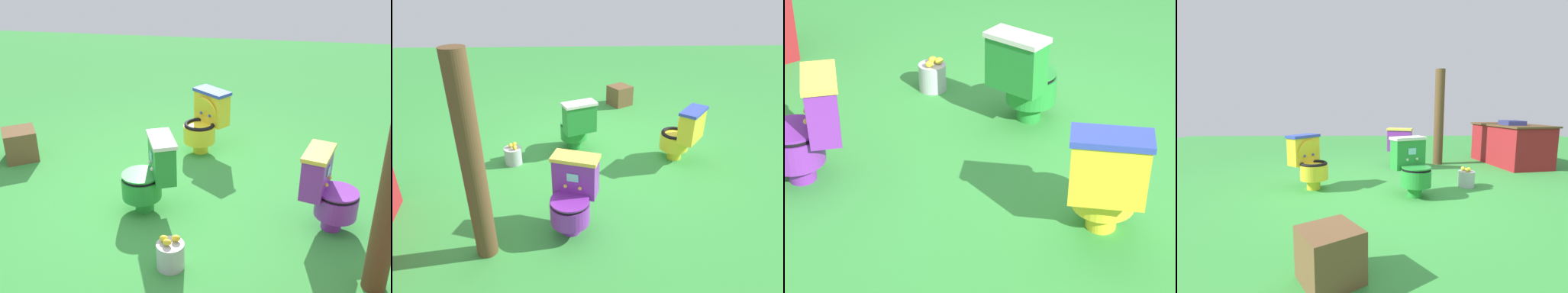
{
  "view_description": "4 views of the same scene",
  "coord_description": "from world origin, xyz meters",
  "views": [
    {
      "loc": [
        -0.94,
        4.05,
        2.5
      ],
      "look_at": [
        -0.23,
        -0.38,
        0.37
      ],
      "focal_mm": 44.23,
      "sensor_mm": 36.0,
      "label": 1
    },
    {
      "loc": [
        -4.11,
        0.25,
        2.26
      ],
      "look_at": [
        -0.74,
        0.13,
        0.47
      ],
      "focal_mm": 31.44,
      "sensor_mm": 36.0,
      "label": 2
    },
    {
      "loc": [
        -2.41,
        -3.54,
        2.54
      ],
      "look_at": [
        -0.68,
        -0.45,
        0.39
      ],
      "focal_mm": 64.18,
      "sensor_mm": 36.0,
      "label": 3
    },
    {
      "loc": [
        3.45,
        -0.29,
        1.11
      ],
      "look_at": [
        -0.74,
        -0.22,
        0.5
      ],
      "focal_mm": 25.5,
      "sensor_mm": 36.0,
      "label": 4
    }
  ],
  "objects": [
    {
      "name": "toilet_green",
      "position": [
        0.08,
        0.26,
        0.37
      ],
      "size": [
        0.61,
        0.56,
        0.73
      ],
      "rotation": [
        0.0,
        0.0,
        5.11
      ],
      "color": "green",
      "rests_on": "ground"
    },
    {
      "name": "toilet_yellow",
      "position": [
        -0.23,
        -1.08,
        0.37
      ],
      "size": [
        0.62,
        0.64,
        0.73
      ],
      "rotation": [
        0.0,
        0.0,
        5.62
      ],
      "color": "yellow",
      "rests_on": "ground"
    },
    {
      "name": "small_crate",
      "position": [
        1.81,
        -0.53,
        0.18
      ],
      "size": [
        0.48,
        0.48,
        0.35
      ],
      "primitive_type": "cube",
      "rotation": [
        0.0,
        0.0,
        3.72
      ],
      "color": "brown",
      "rests_on": "ground"
    },
    {
      "name": "toilet_purple",
      "position": [
        -1.5,
        0.3,
        0.37
      ],
      "size": [
        0.59,
        0.53,
        0.73
      ],
      "rotation": [
        0.0,
        0.0,
        1.28
      ],
      "color": "purple",
      "rests_on": "ground"
    },
    {
      "name": "ground",
      "position": [
        0.0,
        0.0,
        0.0
      ],
      "size": [
        14.0,
        14.0,
        0.0
      ],
      "primitive_type": "plane",
      "color": "green"
    },
    {
      "name": "lemon_bucket",
      "position": [
        -0.27,
        1.07,
        0.12
      ],
      "size": [
        0.22,
        0.22,
        0.28
      ],
      "color": "#B7B7BF",
      "rests_on": "ground"
    }
  ]
}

